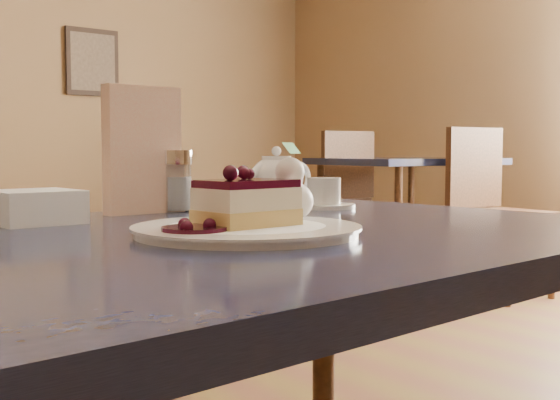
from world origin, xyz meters
TOP-DOWN VIEW (x-y plane):
  - main_table at (-0.09, 0.22)m, footprint 1.26×0.88m
  - dessert_plate at (-0.09, 0.17)m, footprint 0.29×0.29m
  - cheesecake_slice at (-0.09, 0.17)m, footprint 0.13×0.09m
  - whipped_cream at (-0.01, 0.18)m, footprint 0.07×0.07m
  - berry_sauce at (-0.18, 0.16)m, footprint 0.08×0.08m
  - tea_set at (0.27, 0.54)m, footprint 0.18×0.25m
  - menu_card at (-0.05, 0.54)m, footprint 0.14×0.04m
  - sugar_shaker at (0.02, 0.54)m, footprint 0.06×0.06m
  - napkin_stack at (-0.26, 0.49)m, footprint 0.13×0.13m
  - bg_table_far_right at (2.99, 2.61)m, footprint 1.17×1.99m

SIDE VIEW (x-z plane):
  - bg_table_far_right at x=2.99m, z-range -0.59..0.74m
  - main_table at x=-0.09m, z-range 0.30..1.06m
  - dessert_plate at x=-0.09m, z-range 0.76..0.77m
  - berry_sauce at x=-0.18m, z-range 0.77..0.78m
  - napkin_stack at x=-0.26m, z-range 0.76..0.81m
  - whipped_cream at x=-0.01m, z-range 0.77..0.83m
  - cheesecake_slice at x=-0.09m, z-range 0.77..0.83m
  - tea_set at x=0.27m, z-range 0.75..0.86m
  - sugar_shaker at x=0.02m, z-range 0.76..0.87m
  - menu_card at x=-0.05m, z-range 0.76..0.98m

